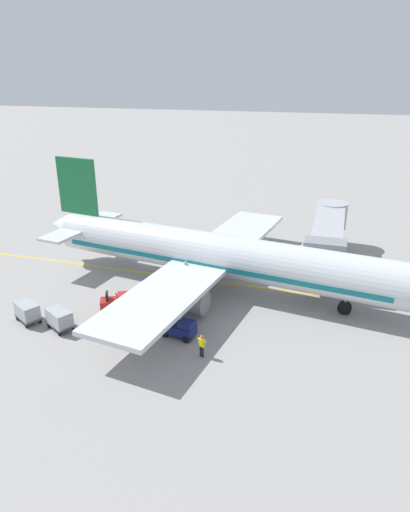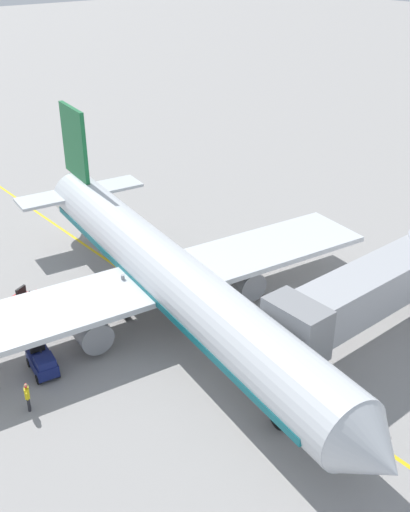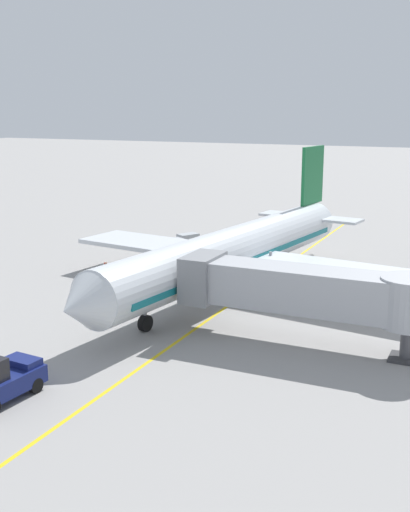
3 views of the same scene
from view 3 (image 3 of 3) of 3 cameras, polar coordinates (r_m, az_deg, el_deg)
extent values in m
plane|color=gray|center=(49.70, 3.22, -3.62)|extent=(400.00, 400.00, 0.00)
cube|color=gold|center=(49.70, 3.22, -3.61)|extent=(0.24, 80.00, 0.01)
cylinder|color=silver|center=(50.37, 2.49, 0.48)|extent=(8.12, 32.20, 3.70)
cube|color=#14707A|center=(50.47, 2.48, -0.03)|extent=(7.80, 29.67, 0.44)
cone|color=silver|center=(37.05, -11.15, -4.40)|extent=(3.93, 2.88, 3.63)
cone|color=silver|center=(65.65, 10.22, 3.51)|extent=(3.50, 3.21, 3.14)
cube|color=black|center=(38.12, -9.32, -2.81)|extent=(2.90, 1.48, 0.60)
cube|color=silver|center=(51.36, 3.05, -0.02)|extent=(30.43, 9.33, 0.36)
cylinder|color=gray|center=(48.54, 8.20, -2.44)|extent=(2.43, 3.45, 2.00)
cylinder|color=gray|center=(53.87, -2.47, -0.76)|extent=(2.43, 3.45, 2.00)
cube|color=#196B38|center=(62.89, 9.52, 7.08)|extent=(0.93, 4.40, 5.50)
cube|color=silver|center=(63.25, 9.31, 3.42)|extent=(10.26, 3.97, 0.24)
cylinder|color=black|center=(42.18, -5.32, -5.95)|extent=(0.60, 1.15, 1.10)
cylinder|color=gray|center=(41.70, -5.36, -3.93)|extent=(0.24, 0.24, 2.00)
cylinder|color=black|center=(51.66, 5.79, -2.38)|extent=(0.60, 1.15, 1.10)
cylinder|color=gray|center=(51.28, 5.83, -0.71)|extent=(0.24, 0.24, 2.00)
cylinder|color=black|center=(53.83, 1.43, -1.69)|extent=(0.60, 1.15, 1.10)
cylinder|color=gray|center=(53.45, 1.44, -0.08)|extent=(0.24, 0.24, 2.00)
cube|color=#A8AAAF|center=(39.59, 7.79, -2.83)|extent=(13.73, 2.80, 2.60)
cube|color=gray|center=(41.68, -0.19, -1.90)|extent=(2.00, 3.50, 2.99)
cylinder|color=#A8AAAF|center=(38.26, 17.68, -3.91)|extent=(3.36, 3.36, 2.86)
cylinder|color=#4C4C51|center=(39.00, 17.43, -7.28)|extent=(0.70, 0.70, 2.19)
cube|color=#38383A|center=(39.35, 17.33, -8.66)|extent=(1.80, 1.80, 0.16)
cube|color=navy|center=(34.10, -17.70, -10.73)|extent=(2.56, 4.57, 0.90)
cube|color=navy|center=(34.82, -15.91, -8.97)|extent=(1.96, 1.25, 0.36)
cylinder|color=black|center=(35.79, -16.99, -10.30)|extent=(0.42, 0.83, 0.80)
cylinder|color=black|center=(34.54, -14.81, -11.03)|extent=(0.42, 0.83, 0.80)
cube|color=navy|center=(55.23, -5.68, -1.28)|extent=(1.59, 2.66, 0.70)
cube|color=navy|center=(54.58, -6.15, -0.85)|extent=(1.18, 1.20, 0.44)
cube|color=black|center=(55.58, -5.24, -0.47)|extent=(0.85, 0.29, 0.64)
cylinder|color=black|center=(54.98, -5.77, -0.65)|extent=(0.12, 0.27, 0.54)
cylinder|color=black|center=(54.33, -5.82, -1.91)|extent=(0.29, 0.58, 0.56)
cylinder|color=black|center=(55.01, -6.68, -1.74)|extent=(0.29, 0.58, 0.56)
cylinder|color=black|center=(55.64, -4.66, -1.52)|extent=(0.29, 0.58, 0.56)
cylinder|color=black|center=(56.30, -5.52, -1.37)|extent=(0.29, 0.58, 0.56)
cube|color=#B21E1E|center=(59.58, -0.69, -0.15)|extent=(2.16, 2.77, 0.70)
cube|color=#B21E1E|center=(58.78, -0.69, 0.23)|extent=(1.37, 1.39, 0.44)
cube|color=black|center=(60.10, -0.69, 0.62)|extent=(0.83, 0.51, 0.64)
cylinder|color=black|center=(59.31, -0.69, 0.43)|extent=(0.19, 0.27, 0.54)
cylinder|color=black|center=(58.81, -0.16, -0.68)|extent=(0.42, 0.59, 0.56)
cylinder|color=black|center=(58.81, -1.21, -0.68)|extent=(0.42, 0.59, 0.56)
cylinder|color=black|center=(60.51, -0.18, -0.29)|extent=(0.42, 0.59, 0.56)
cylinder|color=black|center=(60.51, -1.20, -0.29)|extent=(0.42, 0.59, 0.56)
cube|color=#4C4C51|center=(63.68, -2.90, 0.50)|extent=(2.20, 2.55, 0.12)
cube|color=#999EA3|center=(63.55, -2.91, 1.04)|extent=(2.09, 2.43, 1.10)
cylinder|color=#4C4C51|center=(62.91, -4.00, 0.32)|extent=(0.40, 0.65, 0.07)
cylinder|color=black|center=(62.84, -3.25, 0.10)|extent=(0.28, 0.37, 0.36)
cylinder|color=black|center=(63.74, -3.79, 0.28)|extent=(0.28, 0.37, 0.36)
cylinder|color=black|center=(63.73, -2.01, 0.30)|extent=(0.28, 0.37, 0.36)
cylinder|color=black|center=(64.62, -2.56, 0.47)|extent=(0.28, 0.37, 0.36)
cube|color=#4C4C51|center=(66.22, -1.51, 1.00)|extent=(2.20, 2.55, 0.12)
cube|color=#999EA3|center=(66.09, -1.51, 1.52)|extent=(2.09, 2.43, 1.10)
cylinder|color=#4C4C51|center=(65.42, -2.55, 0.84)|extent=(0.40, 0.65, 0.07)
cylinder|color=black|center=(65.37, -1.82, 0.63)|extent=(0.28, 0.37, 0.36)
cylinder|color=black|center=(66.26, -2.37, 0.79)|extent=(0.28, 0.37, 0.36)
cylinder|color=black|center=(66.29, -0.65, 0.81)|extent=(0.28, 0.37, 0.36)
cylinder|color=black|center=(67.17, -1.20, 0.97)|extent=(0.28, 0.37, 0.36)
cylinder|color=#232328|center=(54.28, -8.87, -1.85)|extent=(0.15, 0.15, 0.85)
cylinder|color=#232328|center=(54.38, -8.69, -1.82)|extent=(0.15, 0.15, 0.85)
cube|color=yellow|center=(54.15, -8.81, -1.09)|extent=(0.37, 0.44, 0.60)
cylinder|color=yellow|center=(54.03, -9.03, -1.19)|extent=(0.17, 0.24, 0.57)
cylinder|color=yellow|center=(54.30, -8.58, -1.10)|extent=(0.17, 0.24, 0.57)
sphere|color=#997051|center=(54.05, -8.82, -0.65)|extent=(0.22, 0.22, 0.22)
cube|color=red|center=(54.05, -8.82, -0.63)|extent=(0.18, 0.27, 0.10)
camera|label=1|loc=(65.24, -33.12, 14.43)|focal=31.95mm
camera|label=2|loc=(43.04, -40.57, 20.28)|focal=42.53mm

